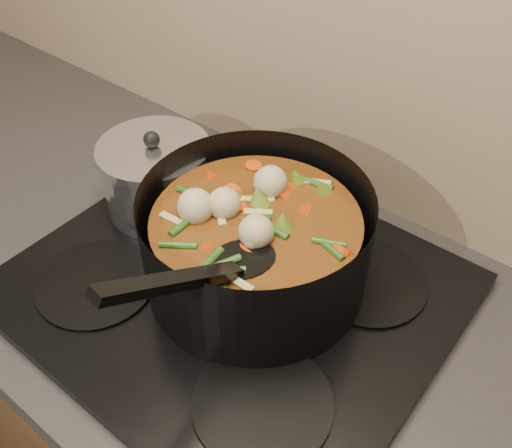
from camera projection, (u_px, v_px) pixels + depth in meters
The scene contains 4 objects.
counter at pixel (239, 434), 1.19m from camera, with size 2.64×0.64×0.91m.
stovetop at pixel (232, 287), 0.87m from camera, with size 0.62×0.54×0.03m.
stockpot at pixel (256, 244), 0.82m from camera, with size 0.41×0.49×0.24m.
saucepan at pixel (157, 177), 0.96m from camera, with size 0.19×0.19×0.15m.
Camera 1 is at (0.39, 1.50, 1.58)m, focal length 40.00 mm.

